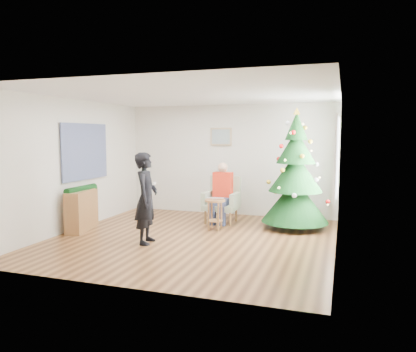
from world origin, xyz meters
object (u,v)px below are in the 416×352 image
(armchair, at_px, (222,206))
(stool, at_px, (215,214))
(standing_man, at_px, (146,198))
(christmas_tree, at_px, (295,174))
(console, at_px, (82,210))

(armchair, bearing_deg, stool, -81.70)
(armchair, distance_m, standing_man, 2.25)
(christmas_tree, relative_size, standing_man, 1.53)
(stool, xyz_separation_m, console, (-2.51, -0.87, 0.09))
(standing_man, xyz_separation_m, console, (-1.68, 0.47, -0.40))
(stool, height_order, console, console)
(christmas_tree, distance_m, console, 4.34)
(armchair, bearing_deg, console, -143.81)
(standing_man, bearing_deg, armchair, -30.20)
(armchair, height_order, console, armchair)
(console, bearing_deg, christmas_tree, 7.93)
(christmas_tree, bearing_deg, console, -158.86)
(stool, bearing_deg, armchair, 95.45)
(christmas_tree, bearing_deg, stool, -155.63)
(standing_man, height_order, console, standing_man)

